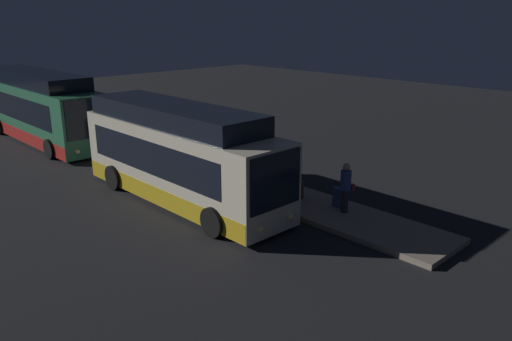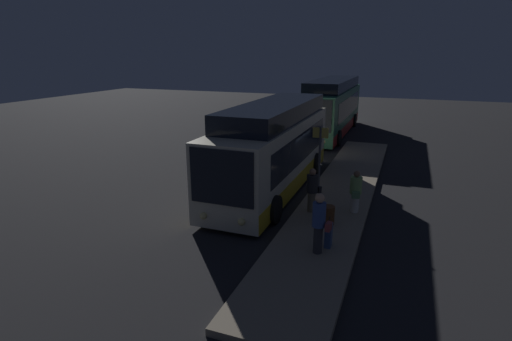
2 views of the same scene
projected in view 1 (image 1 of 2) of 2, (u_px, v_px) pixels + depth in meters
name	position (u px, v px, depth m)	size (l,w,h in m)	color
ground	(181.00, 197.00, 20.13)	(80.00, 80.00, 0.00)	#232326
platform	(234.00, 179.00, 22.01)	(20.00, 2.56, 0.20)	gray
bus_lead	(180.00, 158.00, 19.31)	(10.26, 2.81, 3.79)	beige
bus_second	(40.00, 110.00, 28.64)	(11.84, 2.85, 3.98)	#2D704C
passenger_boarding	(284.00, 166.00, 20.73)	(0.65, 0.49, 1.58)	silver
passenger_waiting	(267.00, 175.00, 19.38)	(0.67, 0.59, 1.65)	#6B604C
passenger_with_bags	(346.00, 186.00, 17.85)	(0.42, 0.58, 1.84)	#2D2D33
suitcase	(338.00, 197.00, 18.51)	(0.34, 0.19, 0.99)	#334C7F
sign_post	(224.00, 145.00, 20.52)	(0.10, 0.64, 2.78)	#4C4C51
trash_bin	(298.00, 190.00, 19.43)	(0.44, 0.44, 0.65)	#593319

